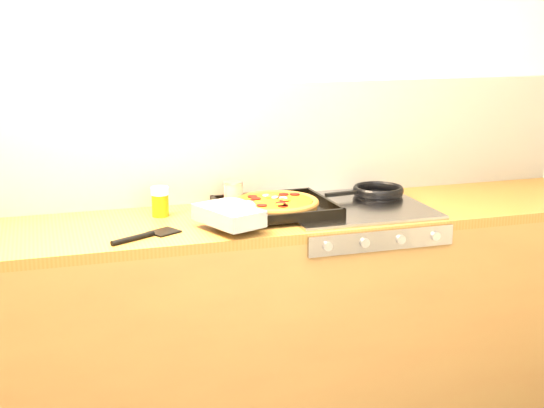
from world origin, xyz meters
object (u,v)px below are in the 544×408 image
object	(u,v)px
pizza_on_tray	(262,207)
tomato_can	(233,195)
frying_pan	(377,192)
juice_glass	(160,201)

from	to	relation	value
pizza_on_tray	tomato_can	size ratio (longest dim) A/B	5.14
tomato_can	frying_pan	bearing A→B (deg)	-3.05
pizza_on_tray	frying_pan	xyz separation A→B (m)	(0.57, 0.15, -0.01)
frying_pan	pizza_on_tray	bearing A→B (deg)	-165.31
juice_glass	pizza_on_tray	bearing A→B (deg)	-21.83
frying_pan	tomato_can	world-z (taller)	tomato_can
tomato_can	juice_glass	distance (m)	0.31
pizza_on_tray	tomato_can	world-z (taller)	tomato_can
frying_pan	tomato_can	size ratio (longest dim) A/B	3.32
pizza_on_tray	frying_pan	size ratio (longest dim) A/B	1.55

